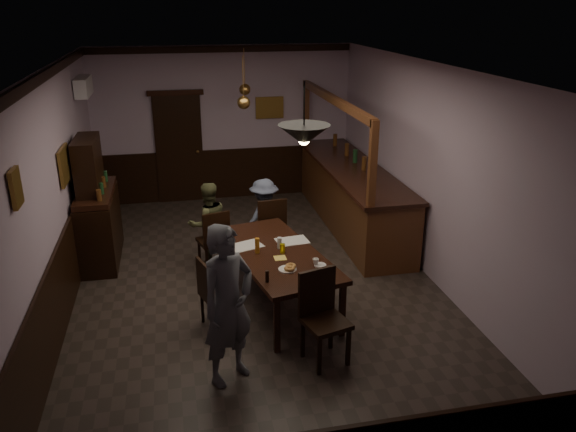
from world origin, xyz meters
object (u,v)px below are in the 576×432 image
object	(u,v)px
pendant_brass_far	(245,90)
bar_counter	(351,194)
dining_table	(276,256)
chair_far_left	(215,238)
pendant_iron	(304,135)
pendant_brass_mid	(244,103)
chair_side	(212,291)
person_standing	(228,305)
person_seated_right	(264,217)
sideboard	(97,213)
coffee_cup	(316,262)
person_seated_left	(208,224)
soda_can	(283,248)
chair_near	(322,312)
chair_far_right	(271,226)

from	to	relation	value
pendant_brass_far	bar_counter	bearing A→B (deg)	-32.01
dining_table	chair_far_left	world-z (taller)	chair_far_left
bar_counter	pendant_iron	distance (m)	4.08
chair_far_left	pendant_brass_mid	distance (m)	2.14
dining_table	chair_side	distance (m)	0.97
person_standing	person_seated_right	world-z (taller)	person_standing
person_standing	bar_counter	distance (m)	4.68
sideboard	chair_far_left	bearing A→B (deg)	-23.59
person_standing	pendant_iron	bearing A→B (deg)	0.81
chair_far_left	coffee_cup	bearing A→B (deg)	108.55
dining_table	bar_counter	bearing A→B (deg)	53.69
person_seated_left	pendant_brass_far	size ratio (longest dim) A/B	1.58
soda_can	bar_counter	world-z (taller)	bar_counter
dining_table	pendant_iron	world-z (taller)	pendant_iron
chair_near	sideboard	distance (m)	4.15
bar_counter	pendant_iron	bearing A→B (deg)	-116.85
person_standing	person_seated_left	xyz separation A→B (m)	(0.00, 2.86, -0.23)
chair_near	pendant_brass_mid	size ratio (longest dim) A/B	1.29
soda_can	sideboard	xyz separation A→B (m)	(-2.47, 1.94, -0.04)
chair_far_left	person_seated_left	xyz separation A→B (m)	(-0.06, 0.27, 0.12)
pendant_brass_mid	soda_can	bearing A→B (deg)	-85.85
person_seated_left	pendant_brass_mid	size ratio (longest dim) A/B	1.58
person_seated_left	pendant_brass_far	world-z (taller)	pendant_brass_far
person_standing	soda_can	distance (m)	1.63
chair_side	person_standing	bearing A→B (deg)	167.51
chair_far_left	pendant_iron	world-z (taller)	pendant_iron
soda_can	sideboard	world-z (taller)	sideboard
chair_near	soda_can	size ratio (longest dim) A/B	8.73
chair_near	person_seated_left	bearing A→B (deg)	95.35
chair_near	person_seated_right	xyz separation A→B (m)	(-0.15, 2.90, 0.04)
chair_near	chair_side	world-z (taller)	chair_near
dining_table	person_standing	world-z (taller)	person_standing
chair_far_left	bar_counter	world-z (taller)	bar_counter
chair_far_left	pendant_brass_far	bearing A→B (deg)	-124.43
chair_near	pendant_iron	distance (m)	1.93
chair_near	sideboard	xyz separation A→B (m)	(-2.66, 3.18, 0.20)
soda_can	chair_side	bearing A→B (deg)	-159.53
person_standing	sideboard	xyz separation A→B (m)	(-1.63, 3.33, -0.10)
person_seated_left	soda_can	bearing A→B (deg)	104.46
sideboard	chair_near	bearing A→B (deg)	-50.03
person_standing	soda_can	xyz separation A→B (m)	(0.84, 1.40, -0.06)
chair_near	coffee_cup	bearing A→B (deg)	65.04
bar_counter	coffee_cup	bearing A→B (deg)	-115.51
dining_table	person_standing	xyz separation A→B (m)	(-0.77, -1.44, 0.19)
chair_far_left	sideboard	bearing A→B (deg)	-38.97
chair_near	pendant_brass_mid	xyz separation A→B (m)	(-0.35, 3.46, 1.72)
chair_far_right	person_standing	xyz separation A→B (m)	(-0.93, -2.77, 0.31)
pendant_brass_far	coffee_cup	bearing A→B (deg)	-85.93
pendant_iron	chair_side	bearing A→B (deg)	159.33
chair_far_right	bar_counter	world-z (taller)	bar_counter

